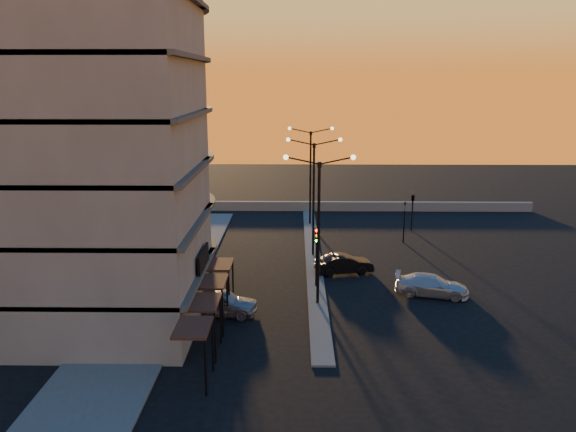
# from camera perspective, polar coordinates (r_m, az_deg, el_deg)

# --- Properties ---
(ground) EXTENTS (120.00, 120.00, 0.00)m
(ground) POSITION_cam_1_polar(r_m,az_deg,el_deg) (35.96, 3.02, -8.95)
(ground) COLOR black
(ground) RESTS_ON ground
(sidewalk_west) EXTENTS (5.00, 40.00, 0.12)m
(sidewalk_west) POSITION_cam_1_polar(r_m,az_deg,el_deg) (40.66, -12.25, -6.43)
(sidewalk_west) COLOR #535350
(sidewalk_west) RESTS_ON ground
(median) EXTENTS (1.20, 36.00, 0.12)m
(median) POSITION_cam_1_polar(r_m,az_deg,el_deg) (45.32, 2.55, -4.00)
(median) COLOR #535350
(median) RESTS_ON ground
(parapet) EXTENTS (44.00, 0.50, 1.00)m
(parapet) POSITION_cam_1_polar(r_m,az_deg,el_deg) (60.74, 4.00, 1.00)
(parapet) COLOR slate
(parapet) RESTS_ON ground
(building) EXTENTS (14.35, 17.08, 25.00)m
(building) POSITION_cam_1_polar(r_m,az_deg,el_deg) (35.54, -20.26, 9.76)
(building) COLOR slate
(building) RESTS_ON ground
(streetlamp_near) EXTENTS (4.32, 0.32, 9.51)m
(streetlamp_near) POSITION_cam_1_polar(r_m,az_deg,el_deg) (34.19, 3.14, -0.27)
(streetlamp_near) COLOR black
(streetlamp_near) RESTS_ON ground
(streetlamp_mid) EXTENTS (4.32, 0.32, 9.51)m
(streetlamp_mid) POSITION_cam_1_polar(r_m,az_deg,el_deg) (43.96, 2.62, 2.89)
(streetlamp_mid) COLOR black
(streetlamp_mid) RESTS_ON ground
(streetlamp_far) EXTENTS (4.32, 0.32, 9.51)m
(streetlamp_far) POSITION_cam_1_polar(r_m,az_deg,el_deg) (53.81, 2.30, 4.89)
(streetlamp_far) COLOR black
(streetlamp_far) RESTS_ON ground
(traffic_light_main) EXTENTS (0.28, 0.44, 4.25)m
(traffic_light_main) POSITION_cam_1_polar(r_m,az_deg,el_deg) (37.68, 2.91, -3.21)
(traffic_light_main) COLOR black
(traffic_light_main) RESTS_ON ground
(signal_east_a) EXTENTS (0.13, 0.16, 3.60)m
(signal_east_a) POSITION_cam_1_polar(r_m,az_deg,el_deg) (49.54, 11.72, -0.49)
(signal_east_a) COLOR black
(signal_east_a) RESTS_ON ground
(signal_east_b) EXTENTS (0.42, 1.99, 3.60)m
(signal_east_b) POSITION_cam_1_polar(r_m,az_deg,el_deg) (53.40, 12.58, 1.78)
(signal_east_b) COLOR black
(signal_east_b) RESTS_ON ground
(car_hatchback) EXTENTS (4.82, 2.47, 1.57)m
(car_hatchback) POSITION_cam_1_polar(r_m,az_deg,el_deg) (34.49, -6.92, -8.65)
(car_hatchback) COLOR #93949A
(car_hatchback) RESTS_ON ground
(car_sedan) EXTENTS (4.45, 2.37, 1.39)m
(car_sedan) POSITION_cam_1_polar(r_m,az_deg,el_deg) (41.42, 5.72, -4.86)
(car_sedan) COLOR black
(car_sedan) RESTS_ON ground
(car_wagon) EXTENTS (5.06, 2.96, 1.38)m
(car_wagon) POSITION_cam_1_polar(r_m,az_deg,el_deg) (38.30, 14.39, -6.83)
(car_wagon) COLOR #B8BBC0
(car_wagon) RESTS_ON ground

